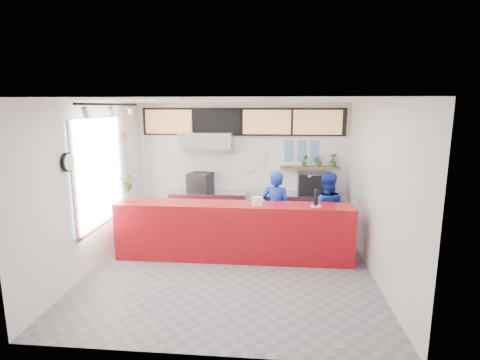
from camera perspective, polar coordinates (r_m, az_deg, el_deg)
The scene contains 45 objects.
floor at distance 7.06m, azimuth -1.36°, elevation -13.13°, with size 5.00×5.00×0.00m, color slate.
ceiling at distance 6.44m, azimuth -1.49°, elevation 12.00°, with size 5.00×5.00×0.00m, color silver.
wall_back at distance 9.04m, azimuth 0.41°, elevation 2.20°, with size 5.00×5.00×0.00m, color white.
wall_left at distance 7.31m, azimuth -21.28°, elevation -0.70°, with size 5.00×5.00×0.00m, color white.
wall_right at distance 6.78m, azimuth 20.08°, elevation -1.49°, with size 5.00×5.00×0.00m, color white.
service_counter at distance 7.23m, azimuth -1.02°, elevation -7.85°, with size 4.50×0.60×1.10m, color #A70B15.
cream_band at distance 8.92m, azimuth 0.41°, elevation 9.19°, with size 5.00×0.02×0.80m, color beige.
prep_bench at distance 9.07m, azimuth -4.82°, elevation -4.59°, with size 1.80×0.60×0.90m, color #B2B5BA.
panini_oven at distance 8.95m, azimuth -6.08°, elevation -0.37°, with size 0.51×0.51×0.46m, color black.
extraction_hood at distance 8.72m, azimuth -5.06°, elevation 6.14°, with size 1.20×0.70×0.35m, color #B2B5BA.
hood_lip at distance 8.74m, azimuth -5.03°, elevation 4.83°, with size 1.20×0.70×0.08m, color #B2B5BA.
right_bench at distance 8.97m, azimuth 9.86°, elevation -4.90°, with size 1.80×0.60×0.90m, color #B2B5BA.
espresso_machine at distance 8.83m, azimuth 11.30°, elevation -0.58°, with size 0.76×0.54×0.49m, color black.
espresso_tray at distance 8.78m, azimuth 11.36°, elevation 0.91°, with size 0.59×0.41×0.05m, color silver.
herb_shelf at distance 8.95m, azimuth 10.62°, elevation 1.92°, with size 1.40×0.18×0.04m, color brown.
menu_board_far_left at distance 9.13m, azimuth -10.78°, elevation 8.73°, with size 1.10×0.10×0.55m, color tan.
menu_board_mid_left at distance 8.89m, azimuth -3.49°, elevation 8.84°, with size 1.10×0.10×0.55m, color black.
menu_board_mid_right at distance 8.79m, azimuth 4.10°, elevation 8.80°, with size 1.10×0.10×0.55m, color tan.
menu_board_far_right at distance 8.84m, azimuth 11.73°, elevation 8.62°, with size 1.10×0.10×0.55m, color tan.
soffit at distance 8.90m, azimuth 0.40°, elevation 8.86°, with size 4.80×0.04×0.65m, color black.
window_pane at distance 7.53m, azimuth -20.18°, elevation 1.25°, with size 0.04×2.20×1.90m, color silver.
window_frame at distance 7.52m, azimuth -20.04°, elevation 1.25°, with size 0.03×2.30×2.00m, color #B2B5BA.
wall_clock_rim at distance 6.42m, azimuth -24.84°, elevation 2.48°, with size 0.30×0.30×0.05m, color black.
wall_clock_face at distance 6.41m, azimuth -24.61°, elevation 2.48°, with size 0.26×0.26×0.02m, color white.
track_rail at distance 7.00m, azimuth -19.14°, elevation 10.84°, with size 0.05×2.40×0.04m, color black.
dec_plate_a at distance 8.96m, azimuth 1.35°, elevation 3.74°, with size 0.24×0.24×0.03m, color silver.
dec_plate_b at distance 8.96m, azimuth 3.27°, elevation 3.08°, with size 0.24×0.24×0.03m, color silver.
dec_plate_c at distance 9.00m, azimuth 1.35°, elevation 1.85°, with size 0.24×0.24×0.03m, color silver.
dec_plate_d at distance 8.93m, azimuth 3.61°, elevation 4.66°, with size 0.24×0.24×0.03m, color silver.
photo_frame_a at distance 8.93m, azimuth 7.48°, elevation 5.24°, with size 0.20×0.02×0.25m, color #598CBF.
photo_frame_b at distance 8.95m, azimuth 9.41°, elevation 5.19°, with size 0.20×0.02×0.25m, color #598CBF.
photo_frame_c at distance 8.97m, azimuth 11.33°, elevation 5.14°, with size 0.20×0.02×0.25m, color #598CBF.
photo_frame_d at distance 8.96m, azimuth 7.44°, elevation 3.65°, with size 0.20×0.02×0.25m, color #598CBF.
photo_frame_e at distance 8.97m, azimuth 9.36°, elevation 3.60°, with size 0.20×0.02×0.25m, color #598CBF.
photo_frame_f at distance 9.00m, azimuth 11.27°, elevation 3.56°, with size 0.20×0.02×0.25m, color #598CBF.
staff_center at distance 7.72m, azimuth 5.50°, elevation -4.57°, with size 0.60×0.39×1.64m, color #162D98.
staff_right at distance 7.79m, azimuth 12.91°, elevation -4.74°, with size 0.79×0.61×1.62m, color #162D98.
herb_b at distance 8.91m, azimuth 9.84°, elevation 2.94°, with size 0.15×0.12×0.27m, color #386E26.
herb_c at distance 8.94m, azimuth 11.88°, elevation 2.89°, with size 0.25×0.21×0.27m, color #386E26.
herb_d at distance 8.99m, azimuth 13.96°, elevation 2.96°, with size 0.17×0.16×0.31m, color #386E26.
glass_vase at distance 7.51m, azimuth -16.61°, elevation -2.48°, with size 0.16×0.16×0.19m, color white.
basil_vase at distance 7.45m, azimuth -16.74°, elevation -0.29°, with size 0.30×0.26×0.34m, color #386E26.
napkin_holder at distance 6.95m, azimuth 2.64°, elevation -3.24°, with size 0.18×0.11×0.16m, color white.
white_plate at distance 7.03m, azimuth 11.48°, elevation -3.89°, with size 0.19×0.19×0.01m, color white.
pepper_mill at distance 6.99m, azimuth 11.53°, elevation -2.65°, with size 0.07×0.07×0.30m, color black.
Camera 1 is at (0.75, -6.40, 2.90)m, focal length 28.00 mm.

